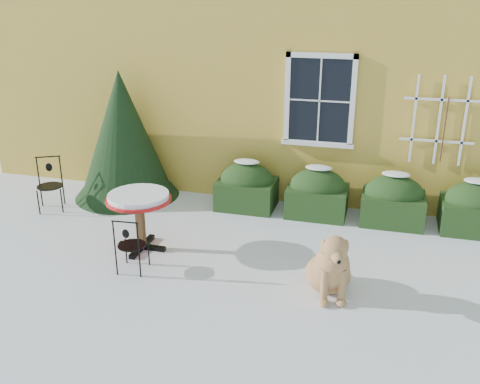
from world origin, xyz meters
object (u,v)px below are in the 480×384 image
(dog, at_px, (331,268))
(evergreen_shrub, at_px, (124,147))
(patio_chair_near, at_px, (131,245))
(patio_chair_far, at_px, (50,184))
(bistro_table, at_px, (139,203))

(dog, bearing_deg, evergreen_shrub, 132.50)
(patio_chair_near, bearing_deg, patio_chair_far, -39.65)
(patio_chair_near, bearing_deg, dog, 178.44)
(evergreen_shrub, xyz_separation_m, bistro_table, (1.26, -2.04, -0.21))
(patio_chair_near, bearing_deg, evergreen_shrub, -66.57)
(patio_chair_far, relative_size, dog, 0.89)
(evergreen_shrub, height_order, dog, evergreen_shrub)
(patio_chair_far, bearing_deg, evergreen_shrub, 15.63)
(dog, bearing_deg, bistro_table, 153.40)
(bistro_table, height_order, dog, dog)
(patio_chair_near, distance_m, patio_chair_far, 3.03)
(evergreen_shrub, bearing_deg, dog, -31.45)
(bistro_table, distance_m, patio_chair_near, 0.79)
(bistro_table, bearing_deg, patio_chair_near, -75.68)
(patio_chair_far, bearing_deg, dog, -44.82)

